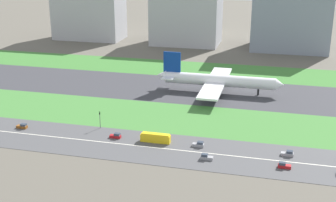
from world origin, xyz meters
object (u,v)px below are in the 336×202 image
(terminal_building, at_px, (89,12))
(car_4, at_px, (22,126))
(fuel_tank_west, at_px, (210,24))
(hangar_building, at_px, (187,16))
(traffic_light, at_px, (100,119))
(car_1, at_px, (288,154))
(car_0, at_px, (284,166))
(bus_1, at_px, (155,138))
(office_tower, at_px, (292,13))
(car_6, at_px, (116,136))
(car_2, at_px, (199,144))
(airliner, at_px, (216,80))
(car_3, at_px, (206,157))

(terminal_building, bearing_deg, car_4, -75.32)
(fuel_tank_west, bearing_deg, hangar_building, -103.18)
(traffic_light, xyz_separation_m, fuel_tank_west, (10.04, 219.01, 3.49))
(car_1, distance_m, car_4, 106.79)
(car_1, height_order, car_0, same)
(bus_1, relative_size, office_tower, 0.22)
(traffic_light, bearing_deg, car_6, -39.32)
(car_0, bearing_deg, car_2, -17.70)
(airliner, distance_m, car_6, 74.35)
(bus_1, bearing_deg, airliner, 78.86)
(bus_1, bearing_deg, car_1, 0.00)
(car_6, distance_m, terminal_building, 203.48)
(hangar_building, bearing_deg, car_0, -68.73)
(car_4, relative_size, car_3, 1.00)
(car_1, height_order, bus_1, bus_1)
(bus_1, bearing_deg, car_0, -11.71)
(airliner, bearing_deg, office_tower, 72.53)
(airliner, distance_m, car_4, 98.19)
(car_4, height_order, car_0, same)
(airliner, relative_size, car_3, 14.77)
(airliner, bearing_deg, traffic_light, -123.26)
(airliner, xyz_separation_m, car_1, (36.15, -68.00, -5.31))
(bus_1, relative_size, car_0, 2.64)
(car_2, xyz_separation_m, traffic_light, (-42.90, 7.99, 3.37))
(fuel_tank_west, bearing_deg, terminal_building, -153.18)
(car_2, height_order, car_3, same)
(car_1, distance_m, traffic_light, 76.00)
(bus_1, bearing_deg, fuel_tank_west, 94.01)
(car_3, bearing_deg, airliner, -84.07)
(car_3, relative_size, fuel_tank_west, 0.23)
(car_0, xyz_separation_m, traffic_light, (-74.23, 17.99, 3.37))
(car_1, xyz_separation_m, car_3, (-28.05, -10.00, 0.00))
(car_1, relative_size, traffic_light, 0.61)
(car_0, height_order, fuel_tank_west, fuel_tank_west)
(car_1, height_order, hangar_building, hangar_building)
(car_3, bearing_deg, car_0, -180.00)
(car_3, relative_size, traffic_light, 0.61)
(hangar_building, height_order, office_tower, office_tower)
(car_2, xyz_separation_m, car_6, (-33.14, 0.00, 0.00))
(terminal_building, relative_size, office_tower, 1.00)
(traffic_light, height_order, terminal_building, terminal_building)
(bus_1, bearing_deg, office_tower, 74.86)
(car_4, relative_size, hangar_building, 0.09)
(car_0, bearing_deg, fuel_tank_west, -74.85)
(terminal_building, xyz_separation_m, hangar_building, (78.48, 0.00, -0.51))
(car_2, distance_m, car_1, 32.61)
(car_4, bearing_deg, bus_1, -0.00)
(car_3, bearing_deg, car_4, -7.24)
(car_3, distance_m, traffic_light, 50.87)
(terminal_building, relative_size, hangar_building, 1.07)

